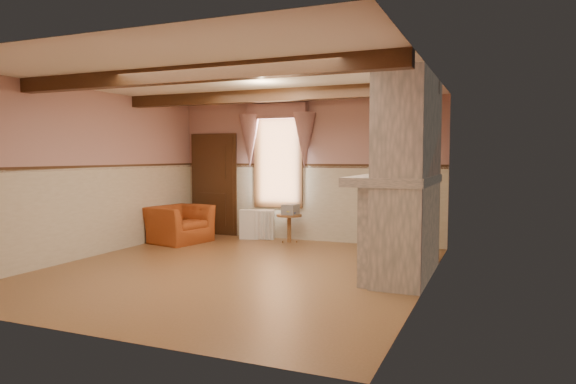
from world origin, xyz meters
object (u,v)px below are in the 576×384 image
at_px(armchair, 179,224).
at_px(bowl, 398,172).
at_px(mantel_clock, 405,167).
at_px(radiator, 257,224).
at_px(side_table, 289,228).
at_px(oil_lamp, 403,165).

xyz_separation_m(armchair, bowl, (4.46, -1.03, 1.10)).
height_order(bowl, mantel_clock, mantel_clock).
height_order(radiator, bowl, bowl).
bearing_deg(radiator, bowl, -48.01).
bearing_deg(radiator, mantel_clock, -38.87).
distance_m(side_table, mantel_clock, 3.01).
bearing_deg(armchair, radiator, -41.24).
bearing_deg(mantel_clock, oil_lamp, -90.00).
xyz_separation_m(armchair, oil_lamp, (4.46, -0.56, 1.20)).
height_order(mantel_clock, oil_lamp, oil_lamp).
bearing_deg(armchair, oil_lamp, -84.84).
height_order(radiator, oil_lamp, oil_lamp).
bearing_deg(bowl, side_table, 142.75).
xyz_separation_m(side_table, oil_lamp, (2.45, -1.39, 1.29)).
distance_m(side_table, bowl, 3.30).
xyz_separation_m(bowl, oil_lamp, (0.00, 0.47, 0.10)).
relative_size(armchair, oil_lamp, 3.94).
bearing_deg(radiator, armchair, -160.04).
height_order(armchair, mantel_clock, mantel_clock).
relative_size(side_table, mantel_clock, 2.29).
relative_size(armchair, mantel_clock, 4.60).
height_order(side_table, oil_lamp, oil_lamp).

